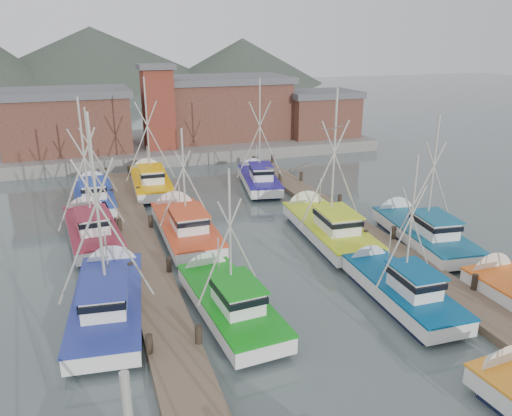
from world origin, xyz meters
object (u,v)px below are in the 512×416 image
object	(u,v)px
boat_8	(184,225)
lookout_tower	(158,106)
boat_12	(150,181)
boat_4	(226,299)

from	to	relation	value
boat_8	lookout_tower	bearing A→B (deg)	84.78
boat_12	lookout_tower	bearing A→B (deg)	78.72
boat_8	boat_4	bearing A→B (deg)	-90.37
lookout_tower	boat_12	xyz separation A→B (m)	(-2.61, -10.75, -4.87)
boat_4	boat_12	distance (m)	21.64
lookout_tower	boat_4	distance (m)	32.81
lookout_tower	boat_12	bearing A→B (deg)	-103.65
boat_8	boat_12	xyz separation A→B (m)	(-0.59, 11.37, 0.01)
boat_8	boat_12	distance (m)	11.39
boat_8	boat_12	bearing A→B (deg)	92.98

